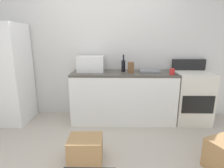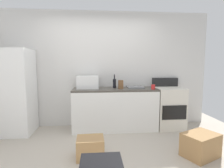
{
  "view_description": "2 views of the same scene",
  "coord_description": "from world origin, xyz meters",
  "px_view_note": "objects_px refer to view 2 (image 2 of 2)",
  "views": [
    {
      "loc": [
        0.17,
        -1.98,
        1.48
      ],
      "look_at": [
        0.11,
        0.75,
        0.8
      ],
      "focal_mm": 29.57,
      "sensor_mm": 36.0,
      "label": 1
    },
    {
      "loc": [
        -0.1,
        -2.64,
        1.43
      ],
      "look_at": [
        0.2,
        0.69,
        1.06
      ],
      "focal_mm": 28.96,
      "sensor_mm": 36.0,
      "label": 2
    }
  ],
  "objects_px": {
    "microwave": "(88,82)",
    "wine_bottle": "(114,83)",
    "stove_oven": "(169,107)",
    "coffee_mug": "(153,87)",
    "refrigerator": "(15,92)",
    "cardboard_box_medium": "(90,148)",
    "cardboard_box_small": "(200,145)",
    "knife_block": "(121,84)"
  },
  "relations": [
    {
      "from": "refrigerator",
      "to": "stove_oven",
      "type": "distance_m",
      "value": 3.29
    },
    {
      "from": "cardboard_box_small",
      "to": "microwave",
      "type": "bearing_deg",
      "value": 142.04
    },
    {
      "from": "microwave",
      "to": "cardboard_box_small",
      "type": "relative_size",
      "value": 0.89
    },
    {
      "from": "knife_block",
      "to": "cardboard_box_small",
      "type": "xyz_separation_m",
      "value": [
        1.07,
        -1.28,
        -0.81
      ]
    },
    {
      "from": "refrigerator",
      "to": "knife_block",
      "type": "height_order",
      "value": "refrigerator"
    },
    {
      "from": "refrigerator",
      "to": "wine_bottle",
      "type": "relative_size",
      "value": 5.75
    },
    {
      "from": "wine_bottle",
      "to": "cardboard_box_medium",
      "type": "xyz_separation_m",
      "value": [
        -0.5,
        -1.26,
        -0.85
      ]
    },
    {
      "from": "cardboard_box_medium",
      "to": "microwave",
      "type": "bearing_deg",
      "value": 93.62
    },
    {
      "from": "microwave",
      "to": "coffee_mug",
      "type": "distance_m",
      "value": 1.39
    },
    {
      "from": "wine_bottle",
      "to": "cardboard_box_medium",
      "type": "height_order",
      "value": "wine_bottle"
    },
    {
      "from": "stove_oven",
      "to": "microwave",
      "type": "xyz_separation_m",
      "value": [
        -1.8,
        0.07,
        0.57
      ]
    },
    {
      "from": "coffee_mug",
      "to": "cardboard_box_medium",
      "type": "xyz_separation_m",
      "value": [
        -1.28,
        -0.98,
        -0.79
      ]
    },
    {
      "from": "microwave",
      "to": "knife_block",
      "type": "bearing_deg",
      "value": -8.83
    },
    {
      "from": "cardboard_box_small",
      "to": "stove_oven",
      "type": "bearing_deg",
      "value": 89.08
    },
    {
      "from": "stove_oven",
      "to": "microwave",
      "type": "relative_size",
      "value": 2.39
    },
    {
      "from": "refrigerator",
      "to": "coffee_mug",
      "type": "xyz_separation_m",
      "value": [
        2.83,
        -0.16,
        0.09
      ]
    },
    {
      "from": "refrigerator",
      "to": "coffee_mug",
      "type": "bearing_deg",
      "value": -3.26
    },
    {
      "from": "refrigerator",
      "to": "cardboard_box_small",
      "type": "height_order",
      "value": "refrigerator"
    },
    {
      "from": "refrigerator",
      "to": "knife_block",
      "type": "relative_size",
      "value": 9.59
    },
    {
      "from": "knife_block",
      "to": "refrigerator",
      "type": "bearing_deg",
      "value": -179.52
    },
    {
      "from": "microwave",
      "to": "cardboard_box_small",
      "type": "height_order",
      "value": "microwave"
    },
    {
      "from": "knife_block",
      "to": "cardboard_box_medium",
      "type": "xyz_separation_m",
      "value": [
        -0.62,
        -1.16,
        -0.83
      ]
    },
    {
      "from": "wine_bottle",
      "to": "stove_oven",
      "type": "bearing_deg",
      "value": -2.83
    },
    {
      "from": "refrigerator",
      "to": "cardboard_box_small",
      "type": "relative_size",
      "value": 3.33
    },
    {
      "from": "wine_bottle",
      "to": "coffee_mug",
      "type": "xyz_separation_m",
      "value": [
        0.78,
        -0.28,
        -0.06
      ]
    },
    {
      "from": "refrigerator",
      "to": "microwave",
      "type": "distance_m",
      "value": 1.49
    },
    {
      "from": "refrigerator",
      "to": "microwave",
      "type": "xyz_separation_m",
      "value": [
        1.47,
        0.13,
        0.17
      ]
    },
    {
      "from": "microwave",
      "to": "wine_bottle",
      "type": "xyz_separation_m",
      "value": [
        0.58,
        -0.01,
        -0.03
      ]
    },
    {
      "from": "stove_oven",
      "to": "knife_block",
      "type": "xyz_separation_m",
      "value": [
        -1.09,
        -0.04,
        0.52
      ]
    },
    {
      "from": "microwave",
      "to": "coffee_mug",
      "type": "height_order",
      "value": "microwave"
    },
    {
      "from": "coffee_mug",
      "to": "refrigerator",
      "type": "bearing_deg",
      "value": 176.74
    },
    {
      "from": "cardboard_box_small",
      "to": "wine_bottle",
      "type": "bearing_deg",
      "value": 131.1
    },
    {
      "from": "cardboard_box_medium",
      "to": "wine_bottle",
      "type": "bearing_deg",
      "value": 68.41
    },
    {
      "from": "refrigerator",
      "to": "knife_block",
      "type": "bearing_deg",
      "value": 0.48
    },
    {
      "from": "cardboard_box_medium",
      "to": "cardboard_box_small",
      "type": "relative_size",
      "value": 0.79
    },
    {
      "from": "knife_block",
      "to": "wine_bottle",
      "type": "bearing_deg",
      "value": 142.24
    },
    {
      "from": "wine_bottle",
      "to": "cardboard_box_medium",
      "type": "relative_size",
      "value": 0.73
    },
    {
      "from": "knife_block",
      "to": "cardboard_box_small",
      "type": "height_order",
      "value": "knife_block"
    },
    {
      "from": "coffee_mug",
      "to": "knife_block",
      "type": "bearing_deg",
      "value": 164.72
    },
    {
      "from": "refrigerator",
      "to": "wine_bottle",
      "type": "bearing_deg",
      "value": 3.22
    },
    {
      "from": "refrigerator",
      "to": "knife_block",
      "type": "distance_m",
      "value": 2.18
    },
    {
      "from": "stove_oven",
      "to": "wine_bottle",
      "type": "bearing_deg",
      "value": 177.17
    }
  ]
}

